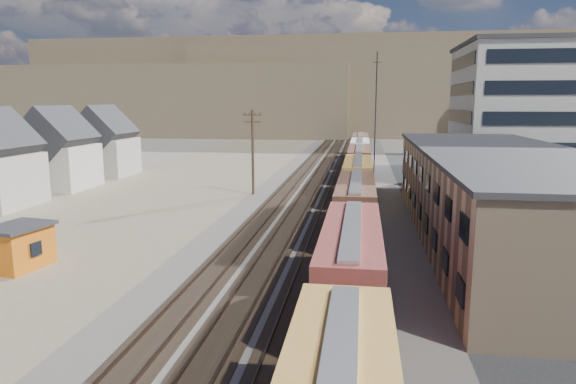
# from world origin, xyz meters

# --- Properties ---
(ballast_bed) EXTENTS (18.00, 200.00, 0.06)m
(ballast_bed) POSITION_xyz_m (0.00, 50.00, 0.03)
(ballast_bed) COLOR #4C4742
(ballast_bed) RESTS_ON ground
(dirt_yard) EXTENTS (24.00, 180.00, 0.03)m
(dirt_yard) POSITION_xyz_m (-20.00, 40.00, 0.01)
(dirt_yard) COLOR #72614E
(dirt_yard) RESTS_ON ground
(asphalt_lot) EXTENTS (26.00, 120.00, 0.04)m
(asphalt_lot) POSITION_xyz_m (22.00, 35.00, 0.02)
(asphalt_lot) COLOR #232326
(asphalt_lot) RESTS_ON ground
(rail_tracks) EXTENTS (11.40, 200.00, 0.24)m
(rail_tracks) POSITION_xyz_m (-0.55, 50.00, 0.11)
(rail_tracks) COLOR black
(rail_tracks) RESTS_ON ground
(freight_train) EXTENTS (3.00, 119.74, 4.46)m
(freight_train) POSITION_xyz_m (3.80, 31.66, 2.79)
(freight_train) COLOR black
(freight_train) RESTS_ON ground
(warehouse) EXTENTS (12.40, 40.40, 7.25)m
(warehouse) POSITION_xyz_m (14.98, 25.00, 3.65)
(warehouse) COLOR tan
(warehouse) RESTS_ON ground
(office_tower) EXTENTS (22.60, 18.60, 18.45)m
(office_tower) POSITION_xyz_m (27.95, 54.95, 9.26)
(office_tower) COLOR #9E998E
(office_tower) RESTS_ON ground
(utility_pole_north) EXTENTS (2.20, 0.32, 10.00)m
(utility_pole_north) POSITION_xyz_m (-8.50, 42.00, 5.30)
(utility_pole_north) COLOR #382619
(utility_pole_north) RESTS_ON ground
(radio_mast) EXTENTS (1.20, 0.16, 18.00)m
(radio_mast) POSITION_xyz_m (6.00, 60.00, 9.12)
(radio_mast) COLOR black
(radio_mast) RESTS_ON ground
(hills_north) EXTENTS (265.00, 80.00, 32.00)m
(hills_north) POSITION_xyz_m (0.17, 167.92, 14.10)
(hills_north) COLOR brown
(hills_north) RESTS_ON ground
(maintenance_shed) EXTENTS (3.76, 4.51, 2.96)m
(maintenance_shed) POSITION_xyz_m (-18.04, 12.94, 1.51)
(maintenance_shed) COLOR orange
(maintenance_shed) RESTS_ON ground
(parked_car_blue) EXTENTS (5.22, 4.95, 1.37)m
(parked_car_blue) POSITION_xyz_m (24.63, 51.13, 0.69)
(parked_car_blue) COLOR #171950
(parked_car_blue) RESTS_ON ground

